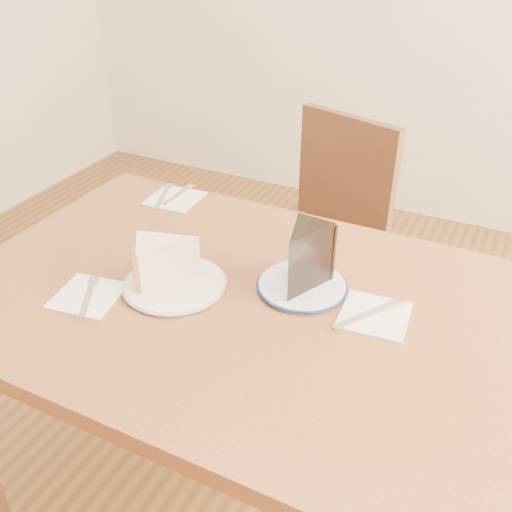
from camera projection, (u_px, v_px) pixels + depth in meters
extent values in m
plane|color=#442A12|center=(242.00, 511.00, 1.59)|extent=(4.00, 4.00, 0.00)
cube|color=#4F2915|center=(237.00, 302.00, 1.20)|extent=(1.20, 0.80, 0.04)
cylinder|color=#361D10|center=(142.00, 294.00, 1.86)|extent=(0.06, 0.06, 0.71)
cylinder|color=#361D10|center=(488.00, 404.00, 1.46)|extent=(0.06, 0.06, 0.71)
cube|color=#331B0F|center=(305.00, 252.00, 1.87)|extent=(0.54, 0.54, 0.04)
cylinder|color=#331B0F|center=(376.00, 310.00, 2.01)|extent=(0.04, 0.04, 0.44)
cylinder|color=#331B0F|center=(296.00, 270.00, 2.23)|extent=(0.04, 0.04, 0.44)
cylinder|color=#331B0F|center=(309.00, 362.00, 1.78)|extent=(0.04, 0.04, 0.44)
cylinder|color=#331B0F|center=(228.00, 312.00, 2.00)|extent=(0.04, 0.04, 0.44)
cube|color=#331B0F|center=(346.00, 174.00, 1.88)|extent=(0.36, 0.14, 0.39)
cylinder|color=white|center=(175.00, 284.00, 1.21)|extent=(0.21, 0.21, 0.01)
cylinder|color=white|center=(302.00, 286.00, 1.21)|extent=(0.18, 0.18, 0.01)
cube|color=white|center=(88.00, 295.00, 1.19)|extent=(0.15, 0.15, 0.00)
cube|color=white|center=(375.00, 315.00, 1.13)|extent=(0.14, 0.14, 0.00)
cube|color=white|center=(175.00, 198.00, 1.57)|extent=(0.14, 0.14, 0.00)
cube|color=silver|center=(88.00, 296.00, 1.18)|extent=(0.08, 0.13, 0.00)
cube|color=silver|center=(368.00, 314.00, 1.13)|extent=(0.11, 0.15, 0.00)
cube|color=silver|center=(178.00, 195.00, 1.58)|extent=(0.02, 0.14, 0.00)
cube|color=silver|center=(163.00, 196.00, 1.57)|extent=(0.07, 0.15, 0.00)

